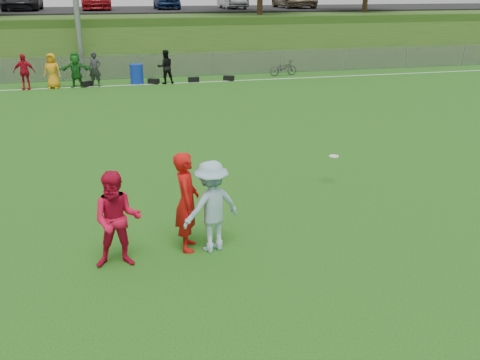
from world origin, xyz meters
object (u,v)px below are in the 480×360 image
object	(u,v)px
player_red_left	(187,202)
bicycle	(283,68)
player_blue	(212,207)
frisbee	(334,156)
recycling_bin	(137,74)
player_red_center	(117,220)

from	to	relation	value
player_red_left	bicycle	xyz separation A→B (m)	(8.40, 19.40, -0.53)
player_blue	bicycle	size ratio (longest dim) A/B	1.09
frisbee	recycling_bin	size ratio (longest dim) A/B	0.24
player_red_center	frisbee	distance (m)	6.10
player_red_left	bicycle	bearing A→B (deg)	-13.72
player_blue	recycling_bin	world-z (taller)	player_blue
player_red_center	recycling_bin	distance (m)	19.16
player_red_left	player_blue	size ratio (longest dim) A/B	1.08
bicycle	player_red_left	bearing A→B (deg)	148.98
player_red_left	recycling_bin	size ratio (longest dim) A/B	1.92
recycling_bin	bicycle	bearing A→B (deg)	4.80
player_red_center	player_blue	bearing A→B (deg)	12.13
player_red_left	player_blue	world-z (taller)	player_red_left
player_red_left	player_blue	xyz separation A→B (m)	(0.43, -0.17, -0.07)
player_red_left	recycling_bin	world-z (taller)	player_red_left
player_red_center	recycling_bin	world-z (taller)	player_red_center
frisbee	bicycle	size ratio (longest dim) A/B	0.15
bicycle	frisbee	bearing A→B (deg)	157.97
player_red_left	player_blue	distance (m)	0.47
player_blue	frisbee	xyz separation A→B (m)	(3.63, 2.73, -0.13)
player_red_left	player_red_center	distance (m)	1.33
player_red_center	bicycle	xyz separation A→B (m)	(9.68, 19.77, -0.46)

